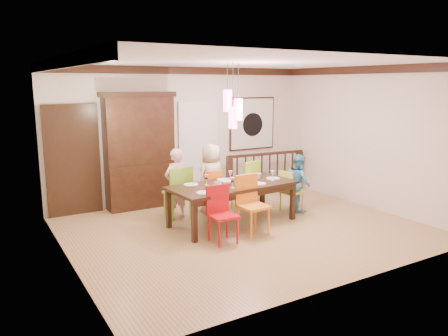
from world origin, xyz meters
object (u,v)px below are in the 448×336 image
chair_far_left (177,188)px  china_hutch (140,150)px  person_far_left (176,184)px  person_end_right (299,183)px  dining_table (233,188)px  person_far_mid (212,178)px  balustrade (266,172)px  chair_end_right (292,188)px

chair_far_left → china_hutch: 1.31m
person_far_left → person_end_right: bearing=146.3°
china_hutch → person_end_right: bearing=-35.1°
chair_far_left → china_hutch: (-0.33, 1.12, 0.61)m
dining_table → chair_far_left: size_ratio=2.35×
china_hutch → person_far_left: size_ratio=1.75×
person_far_left → china_hutch: bearing=-92.1°
chair_far_left → person_end_right: 2.46m
dining_table → person_far_mid: size_ratio=1.74×
chair_far_left → balustrade: size_ratio=0.50×
dining_table → china_hutch: (-1.06, 1.92, 0.52)m
chair_end_right → person_far_mid: size_ratio=0.62×
chair_end_right → balustrade: size_ratio=0.41×
dining_table → person_end_right: 1.61m
person_far_left → person_far_mid: size_ratio=0.99×
chair_end_right → balustrade: 1.62m
dining_table → person_far_left: bearing=130.2°
chair_far_left → person_far_mid: bearing=-172.4°
balustrade → person_far_mid: (-1.83, -0.68, 0.19)m
chair_end_right → person_end_right: (0.19, 0.02, 0.09)m
balustrade → person_far_left: person_far_left is taller
chair_end_right → person_end_right: bearing=-88.5°
balustrade → chair_far_left: bearing=-159.6°
chair_far_left → person_far_mid: size_ratio=0.74×
person_far_mid → china_hutch: bearing=-55.8°
dining_table → person_far_left: person_far_left is taller
chair_far_left → chair_end_right: size_ratio=1.20×
balustrade → person_end_right: (-0.28, -1.52, 0.08)m
dining_table → china_hutch: china_hutch is taller
chair_far_left → person_far_mid: 0.81m
dining_table → balustrade: bearing=35.7°
dining_table → person_far_left: (-0.78, 0.79, 0.01)m
person_far_left → person_far_mid: person_far_mid is taller
china_hutch → balustrade: bearing=-6.7°
chair_end_right → person_far_left: person_far_left is taller
chair_end_right → person_far_left: size_ratio=0.62×
dining_table → chair_far_left: bearing=128.2°
chair_far_left → person_far_mid: person_far_mid is taller
dining_table → china_hutch: size_ratio=1.01×
balustrade → dining_table: bearing=-136.1°
china_hutch → person_far_mid: (1.12, -1.03, -0.51)m
balustrade → china_hutch: bearing=177.3°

